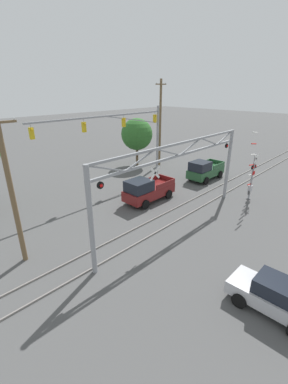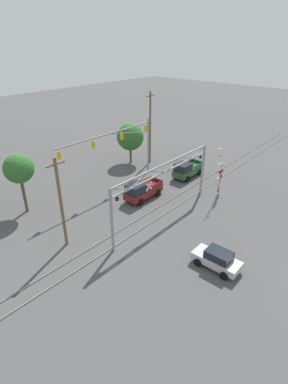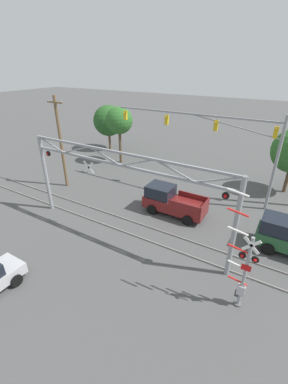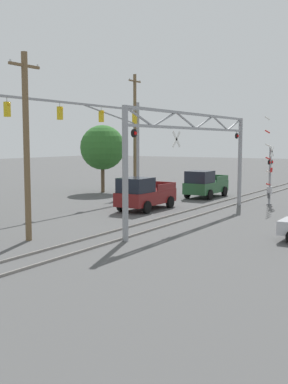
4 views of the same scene
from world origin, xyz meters
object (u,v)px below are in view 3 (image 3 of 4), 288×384
object	(u,v)px
utility_pole_left	(61,142)
background_tree_far_right_verge	(109,121)
crossing_gantry	(121,181)
pickup_truck_lead	(171,201)
traffic_signal_span	(226,137)
background_tree_far_left_verge	(119,121)
crossing_signal_mast	(243,271)

from	to	relation	value
utility_pole_left	background_tree_far_right_verge	world-z (taller)	utility_pole_left
crossing_gantry	background_tree_far_right_verge	world-z (taller)	crossing_gantry
pickup_truck_lead	traffic_signal_span	bearing A→B (deg)	61.56
crossing_gantry	background_tree_far_right_verge	size ratio (longest dim) A/B	2.48
pickup_truck_lead	background_tree_far_right_verge	size ratio (longest dim) A/B	0.83
pickup_truck_lead	background_tree_far_left_verge	bearing A→B (deg)	143.81
pickup_truck_lead	background_tree_far_right_verge	xyz separation A→B (m)	(-14.76, 11.15, 2.87)
traffic_signal_span	background_tree_far_left_verge	size ratio (longest dim) A/B	2.21
crossing_signal_mast	background_tree_far_right_verge	distance (m)	27.72
crossing_gantry	utility_pole_left	world-z (taller)	utility_pole_left
crossing_signal_mast	background_tree_far_left_verge	bearing A→B (deg)	140.75
crossing_signal_mast	background_tree_far_left_verge	xyz separation A→B (m)	(-17.03, 13.92, 2.81)
crossing_signal_mast	utility_pole_left	distance (m)	18.77
background_tree_far_left_verge	background_tree_far_right_verge	distance (m)	5.76
crossing_gantry	background_tree_far_left_verge	world-z (taller)	background_tree_far_left_verge
pickup_truck_lead	background_tree_far_right_verge	world-z (taller)	background_tree_far_right_verge
traffic_signal_span	utility_pole_left	size ratio (longest dim) A/B	1.71
utility_pole_left	background_tree_far_left_verge	bearing A→B (deg)	85.08
crossing_gantry	background_tree_far_left_verge	bearing A→B (deg)	126.05
pickup_truck_lead	background_tree_far_left_verge	xyz separation A→B (m)	(-10.37, 7.58, 3.92)
crossing_signal_mast	utility_pole_left	world-z (taller)	utility_pole_left
crossing_gantry	crossing_signal_mast	xyz separation A→B (m)	(8.25, -1.86, -2.01)
crossing_gantry	pickup_truck_lead	xyz separation A→B (m)	(1.59, 4.48, -3.11)
crossing_gantry	background_tree_far_left_verge	distance (m)	14.94
crossing_gantry	utility_pole_left	xyz separation A→B (m)	(-9.49, 3.87, 0.20)
pickup_truck_lead	utility_pole_left	bearing A→B (deg)	-176.88
crossing_signal_mast	traffic_signal_span	xyz separation A→B (m)	(-4.19, 10.91, 3.33)
crossing_signal_mast	traffic_signal_span	distance (m)	12.15
crossing_gantry	crossing_signal_mast	size ratio (longest dim) A/B	2.38
crossing_signal_mast	background_tree_far_right_verge	size ratio (longest dim) A/B	1.04
background_tree_far_left_verge	traffic_signal_span	bearing A→B (deg)	-13.18
utility_pole_left	pickup_truck_lead	bearing A→B (deg)	3.12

